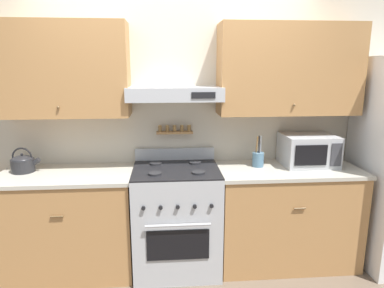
# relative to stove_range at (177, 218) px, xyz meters

# --- Properties ---
(ground_plane) EXTENTS (16.00, 16.00, 0.00)m
(ground_plane) POSITION_rel_stove_range_xyz_m (0.00, -0.30, -0.48)
(ground_plane) COLOR brown
(wall_back) EXTENTS (5.20, 0.46, 2.55)m
(wall_back) POSITION_rel_stove_range_xyz_m (0.03, 0.29, 0.99)
(wall_back) COLOR beige
(wall_back) RESTS_ON ground_plane
(counter_left) EXTENTS (1.14, 0.64, 0.92)m
(counter_left) POSITION_rel_stove_range_xyz_m (-0.95, 0.02, -0.02)
(counter_left) COLOR #AD7A47
(counter_left) RESTS_ON ground_plane
(counter_right) EXTENTS (1.28, 0.64, 0.92)m
(counter_right) POSITION_rel_stove_range_xyz_m (1.02, 0.02, -0.02)
(counter_right) COLOR #AD7A47
(counter_right) RESTS_ON ground_plane
(stove_range) EXTENTS (0.75, 0.68, 1.06)m
(stove_range) POSITION_rel_stove_range_xyz_m (0.00, 0.00, 0.00)
(stove_range) COLOR #ADAFB5
(stove_range) RESTS_ON ground_plane
(tea_kettle) EXTENTS (0.25, 0.19, 0.22)m
(tea_kettle) POSITION_rel_stove_range_xyz_m (-1.32, 0.09, 0.52)
(tea_kettle) COLOR #232326
(tea_kettle) RESTS_ON counter_left
(microwave) EXTENTS (0.47, 0.40, 0.28)m
(microwave) POSITION_rel_stove_range_xyz_m (1.23, 0.11, 0.59)
(microwave) COLOR #ADAFB5
(microwave) RESTS_ON counter_right
(utensil_crock) EXTENTS (0.10, 0.10, 0.29)m
(utensil_crock) POSITION_rel_stove_range_xyz_m (0.75, 0.09, 0.52)
(utensil_crock) COLOR slate
(utensil_crock) RESTS_ON counter_right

